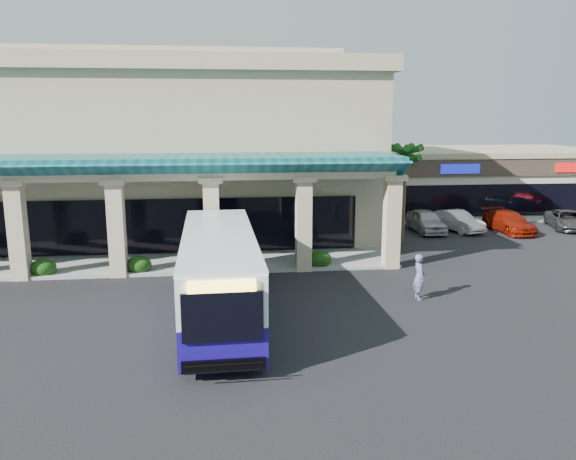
{
  "coord_description": "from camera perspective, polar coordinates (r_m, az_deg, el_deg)",
  "views": [
    {
      "loc": [
        -2.47,
        -21.77,
        7.6
      ],
      "look_at": [
        0.66,
        4.61,
        2.2
      ],
      "focal_mm": 35.0,
      "sensor_mm": 36.0,
      "label": 1
    }
  ],
  "objects": [
    {
      "name": "pedestrian",
      "position": [
        24.3,
        13.17,
        -4.65
      ],
      "size": [
        0.48,
        0.72,
        1.95
      ],
      "primitive_type": "imported",
      "rotation": [
        0.0,
        0.0,
        1.6
      ],
      "color": "slate",
      "rests_on": "ground"
    },
    {
      "name": "strip_mall",
      "position": [
        50.4,
        17.32,
        5.1
      ],
      "size": [
        22.5,
        12.5,
        4.9
      ],
      "primitive_type": null,
      "color": "beige",
      "rests_on": "ground"
    },
    {
      "name": "car_red",
      "position": [
        40.23,
        21.52,
        0.79
      ],
      "size": [
        2.08,
        4.8,
        1.37
      ],
      "primitive_type": "imported",
      "rotation": [
        0.0,
        0.0,
        0.03
      ],
      "color": "maroon",
      "rests_on": "ground"
    },
    {
      "name": "arcade",
      "position": [
        29.48,
        -17.49,
        1.68
      ],
      "size": [
        30.0,
        6.2,
        5.7
      ],
      "primitive_type": null,
      "color": "#0E5059",
      "rests_on": "ground"
    },
    {
      "name": "car_gray",
      "position": [
        42.93,
        26.5,
        0.93
      ],
      "size": [
        3.36,
        4.99,
        1.27
      ],
      "primitive_type": "imported",
      "rotation": [
        0.0,
        0.0,
        -0.3
      ],
      "color": "#353639",
      "rests_on": "ground"
    },
    {
      "name": "palm_1",
      "position": [
        38.01,
        11.68,
        4.15
      ],
      "size": [
        2.4,
        2.4,
        5.8
      ],
      "primitive_type": null,
      "color": "#144B15",
      "rests_on": "ground"
    },
    {
      "name": "car_white",
      "position": [
        39.41,
        16.76,
        0.89
      ],
      "size": [
        2.75,
        4.43,
        1.38
      ],
      "primitive_type": "imported",
      "rotation": [
        0.0,
        0.0,
        0.33
      ],
      "color": "beige",
      "rests_on": "ground"
    },
    {
      "name": "transit_bus",
      "position": [
        21.61,
        -6.99,
        -4.62
      ],
      "size": [
        2.96,
        11.77,
        3.27
      ],
      "primitive_type": null,
      "rotation": [
        0.0,
        0.0,
        0.02
      ],
      "color": "#1B0D84",
      "rests_on": "ground"
    },
    {
      "name": "main_building",
      "position": [
        38.22,
        -15.23,
        8.2
      ],
      "size": [
        30.8,
        14.8,
        11.35
      ],
      "primitive_type": null,
      "color": "tan",
      "rests_on": "ground"
    },
    {
      "name": "car_silver",
      "position": [
        38.54,
        13.84,
        0.91
      ],
      "size": [
        1.83,
        4.4,
        1.49
      ],
      "primitive_type": "imported",
      "rotation": [
        0.0,
        0.0,
        -0.02
      ],
      "color": "#B3B3B3",
      "rests_on": "ground"
    },
    {
      "name": "ground",
      "position": [
        23.19,
        -0.27,
        -7.64
      ],
      "size": [
        110.0,
        110.0,
        0.0
      ],
      "primitive_type": "plane",
      "color": "black"
    },
    {
      "name": "broadleaf_tree",
      "position": [
        42.29,
        6.95,
        4.35
      ],
      "size": [
        2.6,
        2.6,
        4.81
      ],
      "primitive_type": null,
      "color": "#14360C",
      "rests_on": "ground"
    },
    {
      "name": "palm_0",
      "position": [
        34.82,
        11.69,
        4.16
      ],
      "size": [
        2.4,
        2.4,
        6.6
      ],
      "primitive_type": null,
      "color": "#144B15",
      "rests_on": "ground"
    }
  ]
}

